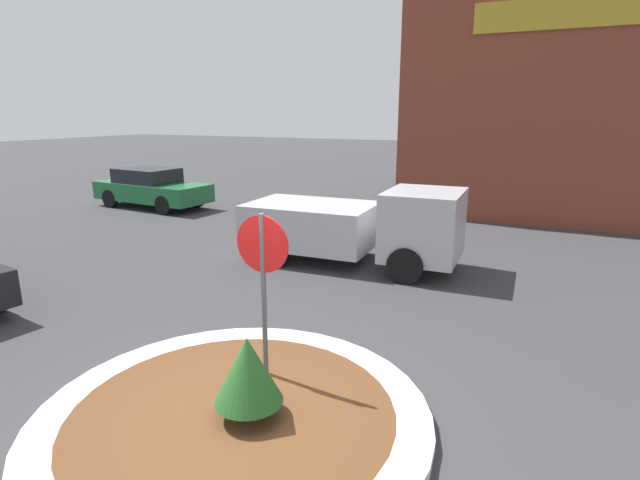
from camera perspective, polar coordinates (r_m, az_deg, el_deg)
ground_plane at (r=6.53m, az=-9.82°, el=-19.65°), size 120.00×120.00×0.00m
traffic_island at (r=6.50m, az=-9.85°, el=-19.15°), size 4.78×4.78×0.14m
stop_sign at (r=6.55m, az=-6.53°, el=-3.16°), size 0.76×0.07×2.39m
island_shrub at (r=6.02m, az=-8.26°, el=-14.48°), size 0.81×0.81×1.01m
utility_truck at (r=12.13m, az=4.19°, el=1.68°), size 5.28×2.30×1.91m
parked_sedan_green at (r=20.57m, az=-18.71°, el=5.67°), size 4.83×2.22×1.52m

